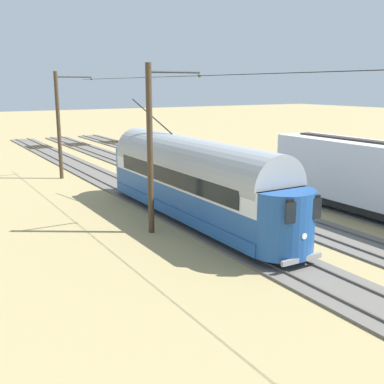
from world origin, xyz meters
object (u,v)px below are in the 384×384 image
at_px(catenary_pole_foreground, 59,124).
at_px(catenary_pole_mid_near, 151,147).
at_px(vintage_streetcar, 192,178).
at_px(track_end_bumper, 139,163).

xyz_separation_m(catenary_pole_foreground, catenary_pole_mid_near, (0.00, 15.47, 0.00)).
relative_size(vintage_streetcar, catenary_pole_foreground, 2.07).
bearing_deg(track_end_bumper, catenary_pole_foreground, 12.60).
relative_size(catenary_pole_mid_near, track_end_bumper, 4.36).
bearing_deg(catenary_pole_foreground, vintage_streetcar, 99.93).
relative_size(catenary_pole_foreground, track_end_bumper, 4.36).
distance_m(vintage_streetcar, catenary_pole_mid_near, 3.25).
bearing_deg(catenary_pole_foreground, catenary_pole_mid_near, 90.00).
bearing_deg(catenary_pole_mid_near, catenary_pole_foreground, -90.00).
height_order(vintage_streetcar, catenary_pole_mid_near, catenary_pole_mid_near).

